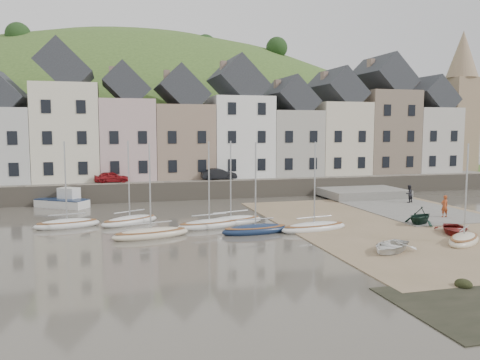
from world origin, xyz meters
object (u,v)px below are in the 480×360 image
object	(u,v)px
rowboat_green	(420,216)
car_left	(111,177)
sailboat_0	(130,221)
rowboat_white	(390,246)
rowboat_red	(454,229)
person_red	(445,206)
car_right	(219,174)
person_dark	(409,194)

from	to	relation	value
rowboat_green	car_left	size ratio (longest dim) A/B	0.75
sailboat_0	rowboat_white	world-z (taller)	sailboat_0
rowboat_red	rowboat_green	bearing A→B (deg)	123.26
car_left	person_red	bearing A→B (deg)	-132.07
rowboat_red	person_red	distance (m)	6.19
rowboat_white	car_right	distance (m)	26.55
rowboat_red	person_dark	world-z (taller)	person_dark
rowboat_red	car_left	distance (m)	31.74
rowboat_white	sailboat_0	bearing A→B (deg)	-166.28
rowboat_green	person_dark	xyz separation A→B (m)	(5.33, 9.28, 0.21)
sailboat_0	rowboat_white	size ratio (longest dim) A/B	1.99
car_left	car_right	xyz separation A→B (m)	(10.93, 0.00, 0.04)
person_dark	person_red	bearing A→B (deg)	53.59
rowboat_green	rowboat_red	size ratio (longest dim) A/B	0.80
rowboat_white	person_red	bearing A→B (deg)	95.44
person_red	car_right	distance (m)	22.73
person_red	person_dark	size ratio (longest dim) A/B	1.05
person_red	car_right	size ratio (longest dim) A/B	0.46
car_left	car_right	bearing A→B (deg)	-96.47
rowboat_green	car_left	bearing A→B (deg)	-156.36
sailboat_0	rowboat_green	size ratio (longest dim) A/B	2.51
person_red	car_right	bearing A→B (deg)	-55.74
rowboat_green	rowboat_red	distance (m)	3.35
rowboat_green	car_left	world-z (taller)	car_left
rowboat_red	car_right	size ratio (longest dim) A/B	0.84
sailboat_0	person_dark	distance (m)	25.82
person_dark	car_right	xyz separation A→B (m)	(-15.81, 10.50, 1.28)
rowboat_green	car_left	xyz separation A→B (m)	(-21.41, 19.78, 1.45)
rowboat_green	car_left	distance (m)	29.18
rowboat_red	sailboat_0	bearing A→B (deg)	-176.04
rowboat_red	person_red	bearing A→B (deg)	86.57
rowboat_white	person_red	distance (m)	12.99
car_left	rowboat_green	bearing A→B (deg)	-139.20
rowboat_white	rowboat_red	world-z (taller)	rowboat_white
rowboat_green	person_red	xyz separation A→B (m)	(3.53, 1.92, 0.26)
sailboat_0	car_right	bearing A→B (deg)	54.63
sailboat_0	person_red	distance (m)	24.15
person_dark	rowboat_white	bearing A→B (deg)	30.46
car_right	rowboat_white	bearing A→B (deg)	-171.85
rowboat_white	person_dark	size ratio (longest dim) A/B	1.94
person_red	person_dark	distance (m)	7.58
person_dark	sailboat_0	bearing A→B (deg)	-15.36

